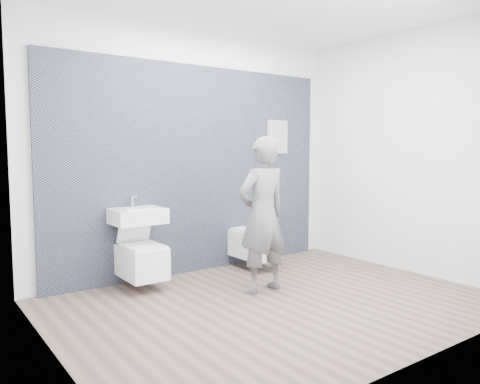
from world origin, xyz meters
TOP-DOWN VIEW (x-y plane):
  - ground at (0.00, 0.00)m, footprint 4.00×4.00m
  - room_shell at (0.00, 0.00)m, footprint 4.00×4.00m
  - tile_wall at (0.00, 1.47)m, footprint 3.60×0.06m
  - washbasin at (-0.85, 1.24)m, footprint 0.53×0.40m
  - toilet_square at (-0.85, 1.17)m, footprint 0.38×0.55m
  - toilet_rounded at (0.61, 1.12)m, footprint 0.38×0.64m
  - info_placard at (1.20, 1.43)m, footprint 0.32×0.03m
  - visitor at (0.11, 0.37)m, footprint 0.58×0.39m

SIDE VIEW (x-z plane):
  - ground at x=0.00m, z-range 0.00..0.00m
  - tile_wall at x=0.00m, z-range -1.20..1.20m
  - info_placard at x=1.20m, z-range -0.22..0.22m
  - toilet_square at x=-0.85m, z-range -0.05..0.66m
  - toilet_rounded at x=0.61m, z-range 0.13..0.48m
  - washbasin at x=-0.85m, z-range 0.55..0.95m
  - visitor at x=0.11m, z-range 0.00..1.57m
  - room_shell at x=0.00m, z-range -0.26..3.74m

